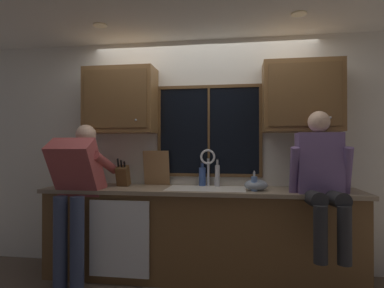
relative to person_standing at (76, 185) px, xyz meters
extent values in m
cube|color=silver|center=(1.18, 0.69, 0.31)|extent=(5.54, 0.12, 2.55)
cylinder|color=#FFEAB2|center=(0.24, 0.03, 1.58)|extent=(0.14, 0.14, 0.01)
cylinder|color=#FFEAB2|center=(2.12, 0.03, 1.58)|extent=(0.14, 0.14, 0.01)
cube|color=black|center=(1.25, 0.62, 0.56)|extent=(1.10, 0.02, 0.95)
cube|color=brown|center=(1.25, 0.61, 1.05)|extent=(1.17, 0.02, 0.04)
cube|color=brown|center=(1.25, 0.61, 0.06)|extent=(1.17, 0.02, 0.04)
cube|color=brown|center=(0.69, 0.61, 0.56)|extent=(0.04, 0.02, 0.95)
cube|color=brown|center=(1.82, 0.61, 0.56)|extent=(0.03, 0.02, 0.95)
cube|color=brown|center=(1.25, 0.61, 0.56)|extent=(0.02, 0.02, 0.95)
cube|color=brown|center=(1.18, 0.34, -0.53)|extent=(3.14, 0.58, 0.88)
cube|color=gray|center=(1.18, 0.32, -0.07)|extent=(3.20, 0.62, 0.04)
cube|color=white|center=(0.44, 0.02, -0.51)|extent=(0.60, 0.02, 0.74)
cube|color=brown|center=(0.28, 0.46, 0.89)|extent=(0.78, 0.33, 0.72)
cube|color=brown|center=(0.28, 0.29, 0.89)|extent=(0.70, 0.01, 0.62)
sphere|color=#B2B2B7|center=(0.52, 0.28, 0.66)|extent=(0.02, 0.02, 0.02)
cube|color=brown|center=(2.22, 0.46, 0.89)|extent=(0.78, 0.33, 0.72)
cube|color=brown|center=(2.22, 0.29, 0.89)|extent=(0.70, 0.01, 0.62)
sphere|color=#B2B2B7|center=(2.46, 0.28, 0.66)|extent=(0.02, 0.02, 0.02)
cube|color=white|center=(1.25, 0.33, -0.06)|extent=(0.80, 0.46, 0.02)
cube|color=beige|center=(1.05, 0.33, -0.16)|extent=(0.36, 0.42, 0.20)
cube|color=beige|center=(1.45, 0.33, -0.16)|extent=(0.36, 0.42, 0.20)
cube|color=white|center=(1.25, 0.33, -0.16)|extent=(0.04, 0.42, 0.20)
cylinder|color=silver|center=(1.25, 0.55, 0.10)|extent=(0.03, 0.03, 0.30)
torus|color=silver|center=(1.25, 0.49, 0.27)|extent=(0.16, 0.02, 0.16)
cylinder|color=silver|center=(1.33, 0.55, 0.00)|extent=(0.03, 0.03, 0.09)
cylinder|color=#384260|center=(-0.08, -0.13, -0.53)|extent=(0.13, 0.13, 0.88)
cylinder|color=#384260|center=(0.09, -0.13, -0.53)|extent=(0.13, 0.13, 0.88)
cube|color=#B24C4C|center=(0.00, 0.01, 0.16)|extent=(0.44, 0.48, 0.61)
sphere|color=beige|center=(0.00, 0.21, 0.51)|extent=(0.21, 0.21, 0.21)
cylinder|color=#B24C4C|center=(-0.22, 0.19, 0.21)|extent=(0.09, 0.52, 0.26)
cylinder|color=#B24C4C|center=(0.22, 0.19, 0.21)|extent=(0.09, 0.52, 0.26)
cylinder|color=#262628|center=(2.23, -0.06, -0.07)|extent=(0.14, 0.43, 0.16)
cylinder|color=#262628|center=(2.41, -0.06, -0.07)|extent=(0.14, 0.43, 0.16)
cylinder|color=#262628|center=(2.23, -0.28, -0.32)|extent=(0.11, 0.11, 0.46)
cylinder|color=#262628|center=(2.41, -0.28, -0.32)|extent=(0.11, 0.11, 0.46)
cube|color=slate|center=(2.32, 0.16, 0.23)|extent=(0.41, 0.22, 0.56)
sphere|color=beige|center=(2.32, 0.16, 0.61)|extent=(0.20, 0.20, 0.20)
cylinder|color=slate|center=(2.09, 0.11, 0.15)|extent=(0.08, 0.20, 0.47)
cylinder|color=slate|center=(2.55, 0.11, 0.15)|extent=(0.08, 0.20, 0.47)
cube|color=brown|center=(0.34, 0.39, 0.06)|extent=(0.12, 0.18, 0.25)
cylinder|color=black|center=(0.30, 0.33, 0.21)|extent=(0.02, 0.05, 0.09)
cylinder|color=black|center=(0.34, 0.34, 0.20)|extent=(0.02, 0.04, 0.08)
cylinder|color=black|center=(0.37, 0.34, 0.20)|extent=(0.02, 0.04, 0.06)
cube|color=#997047|center=(0.67, 0.53, 0.14)|extent=(0.29, 0.10, 0.39)
ellipsoid|color=#8C99A8|center=(1.75, 0.26, 0.00)|extent=(0.23, 0.23, 0.11)
cylinder|color=#668CCC|center=(1.73, 0.20, 0.02)|extent=(0.06, 0.06, 0.14)
cylinder|color=silver|center=(1.73, 0.20, 0.12)|extent=(0.02, 0.02, 0.04)
cylinder|color=silver|center=(1.73, 0.18, 0.14)|extent=(0.01, 0.04, 0.01)
cylinder|color=#B7B7BC|center=(1.36, 0.50, 0.07)|extent=(0.05, 0.05, 0.23)
cylinder|color=#929296|center=(1.36, 0.50, 0.21)|extent=(0.02, 0.02, 0.06)
cylinder|color=black|center=(1.36, 0.50, 0.25)|extent=(0.03, 0.03, 0.01)
cylinder|color=#334C8C|center=(1.19, 0.54, 0.05)|extent=(0.08, 0.08, 0.20)
cylinder|color=navy|center=(1.19, 0.54, 0.18)|extent=(0.03, 0.03, 0.05)
cylinder|color=black|center=(1.19, 0.54, 0.21)|extent=(0.04, 0.04, 0.01)
camera|label=1|loc=(1.60, -3.00, 0.38)|focal=30.45mm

